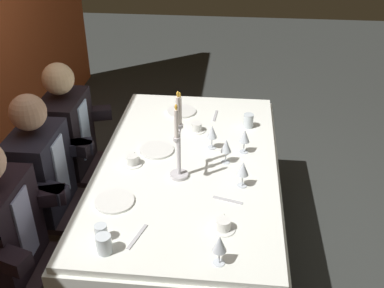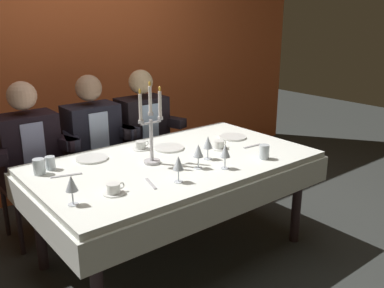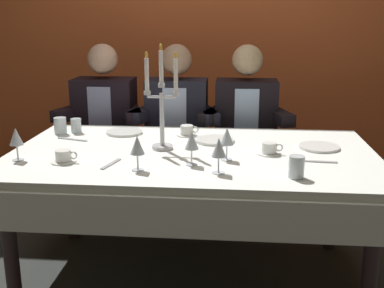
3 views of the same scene
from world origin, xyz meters
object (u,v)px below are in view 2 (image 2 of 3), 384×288
coffee_cup_0 (114,189)px  coffee_cup_2 (219,145)px  candelabra (151,131)px  dinner_plate_2 (92,158)px  wine_glass_2 (198,151)px  wine_glass_3 (208,143)px  water_tumbler_0 (50,163)px  seated_diner_2 (142,127)px  dining_table (175,175)px  wine_glass_0 (178,164)px  water_tumbler_2 (39,167)px  water_tumbler_1 (264,152)px  dinner_plate_0 (233,137)px  coffee_cup_1 (141,146)px  seated_diner_1 (92,136)px  wine_glass_4 (225,152)px  wine_glass_1 (71,184)px  seated_diner_0 (28,149)px  dinner_plate_1 (169,148)px

coffee_cup_0 → coffee_cup_2: bearing=12.9°
candelabra → dinner_plate_2: (-0.28, 0.32, -0.22)m
dinner_plate_2 → wine_glass_2: (0.46, -0.59, 0.11)m
wine_glass_3 → coffee_cup_2: wine_glass_3 is taller
water_tumbler_0 → coffee_cup_0: water_tumbler_0 is taller
candelabra → wine_glass_3: bearing=-26.4°
seated_diner_2 → coffee_cup_0: bearing=-128.4°
candelabra → seated_diner_2: candelabra is taller
dining_table → wine_glass_2: wine_glass_2 is taller
wine_glass_0 → coffee_cup_2: wine_glass_0 is taller
water_tumbler_2 → water_tumbler_0: bearing=23.8°
candelabra → water_tumbler_2: 0.73m
water_tumbler_1 → seated_diner_2: (-0.19, 1.26, -0.05)m
seated_diner_2 → dinner_plate_0: bearing=-63.9°
coffee_cup_0 → coffee_cup_1: (0.54, 0.58, 0.00)m
candelabra → seated_diner_1: size_ratio=0.44×
coffee_cup_1 → wine_glass_4: bearing=-72.9°
dinner_plate_2 → coffee_cup_2: coffee_cup_2 is taller
wine_glass_2 → wine_glass_3: size_ratio=1.00×
wine_glass_1 → seated_diner_0: 1.14m
coffee_cup_0 → seated_diner_1: bearing=69.9°
wine_glass_3 → wine_glass_4: size_ratio=1.00×
water_tumbler_2 → seated_diner_1: 0.86m
wine_glass_1 → coffee_cup_1: (0.78, 0.57, -0.09)m
dinner_plate_2 → wine_glass_1: 0.72m
coffee_cup_0 → wine_glass_1: bearing=177.6°
wine_glass_2 → water_tumbler_1: bearing=-16.7°
dining_table → water_tumbler_1: 0.64m
wine_glass_3 → wine_glass_4: bearing=-98.9°
dinner_plate_2 → wine_glass_0: size_ratio=1.34×
wine_glass_2 → seated_diner_2: (0.28, 1.12, -0.12)m
dinner_plate_0 → coffee_cup_1: size_ratio=1.64×
water_tumbler_0 → coffee_cup_2: bearing=-17.6°
wine_glass_3 → seated_diner_1: bearing=109.8°
dinner_plate_0 → coffee_cup_0: size_ratio=1.64×
dinner_plate_1 → water_tumbler_0: water_tumbler_0 is taller
dinner_plate_1 → seated_diner_2: seated_diner_2 is taller
dinner_plate_1 → wine_glass_0: wine_glass_0 is taller
candelabra → dinner_plate_2: candelabra is taller
coffee_cup_2 → seated_diner_0: 1.43m
wine_glass_1 → water_tumbler_0: bearing=80.1°
wine_glass_3 → seated_diner_1: 1.10m
wine_glass_0 → seated_diner_0: seated_diner_0 is taller
dinner_plate_0 → coffee_cup_0: coffee_cup_0 is taller
coffee_cup_0 → seated_diner_2: (0.90, 1.13, -0.03)m
water_tumbler_0 → seated_diner_1: size_ratio=0.07×
water_tumbler_0 → seated_diner_2: (1.03, 0.54, -0.05)m
wine_glass_2 → wine_glass_3: same height
dinner_plate_0 → seated_diner_0: (-1.38, 0.77, -0.01)m
seated_diner_0 → seated_diner_1: 0.52m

